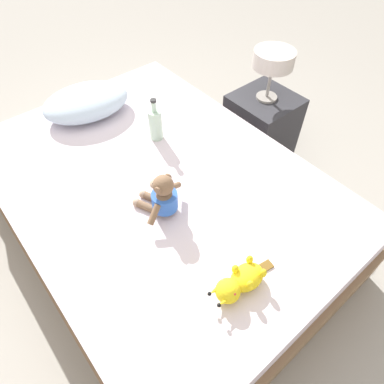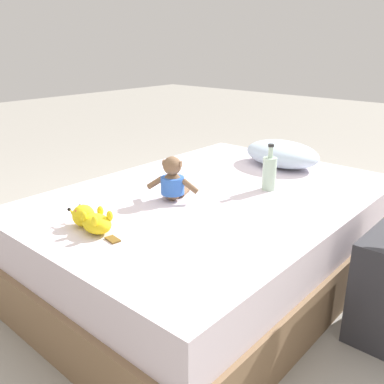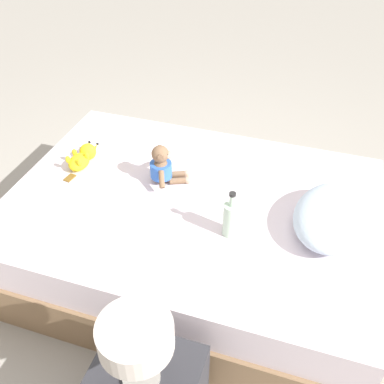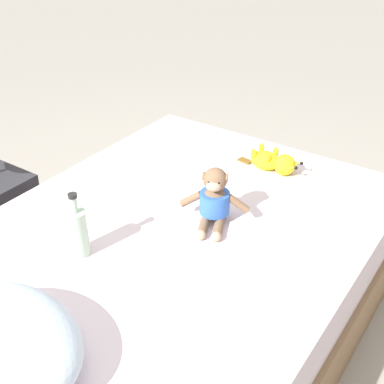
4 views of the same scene
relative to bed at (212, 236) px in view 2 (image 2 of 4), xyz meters
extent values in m
plane|color=#9E998E|center=(0.00, 0.00, -0.25)|extent=(16.00, 16.00, 0.00)
cube|color=#846647|center=(0.00, 0.00, -0.11)|extent=(1.45, 2.04, 0.28)
cube|color=silver|center=(0.00, 0.00, 0.14)|extent=(1.41, 1.98, 0.22)
ellipsoid|color=silver|center=(0.00, 0.73, 0.34)|extent=(0.59, 0.46, 0.16)
ellipsoid|color=brown|center=(-0.10, -0.21, 0.33)|extent=(0.14, 0.14, 0.15)
cylinder|color=blue|center=(-0.10, -0.21, 0.34)|extent=(0.16, 0.16, 0.09)
sphere|color=brown|center=(-0.10, -0.21, 0.44)|extent=(0.10, 0.10, 0.10)
ellipsoid|color=tan|center=(-0.11, -0.18, 0.43)|extent=(0.07, 0.07, 0.04)
sphere|color=black|center=(-0.13, -0.19, 0.45)|extent=(0.01, 0.01, 0.01)
sphere|color=black|center=(-0.10, -0.17, 0.45)|extent=(0.01, 0.01, 0.01)
cylinder|color=brown|center=(-0.14, -0.23, 0.45)|extent=(0.02, 0.03, 0.03)
cylinder|color=brown|center=(-0.06, -0.20, 0.45)|extent=(0.02, 0.03, 0.03)
cylinder|color=brown|center=(-0.19, -0.25, 0.34)|extent=(0.10, 0.07, 0.08)
cylinder|color=brown|center=(-0.01, -0.18, 0.34)|extent=(0.10, 0.07, 0.08)
cylinder|color=brown|center=(-0.16, -0.14, 0.27)|extent=(0.07, 0.11, 0.04)
cylinder|color=brown|center=(-0.11, -0.12, 0.27)|extent=(0.07, 0.11, 0.04)
sphere|color=tan|center=(-0.18, -0.09, 0.27)|extent=(0.04, 0.04, 0.04)
sphere|color=tan|center=(-0.13, -0.07, 0.27)|extent=(0.04, 0.04, 0.04)
ellipsoid|color=yellow|center=(-0.07, -0.72, 0.30)|extent=(0.15, 0.12, 0.08)
sphere|color=yellow|center=(-0.17, -0.72, 0.31)|extent=(0.10, 0.10, 0.10)
cone|color=yellow|center=(-0.21, -0.74, 0.32)|extent=(0.06, 0.03, 0.05)
sphere|color=black|center=(-0.24, -0.74, 0.32)|extent=(0.02, 0.02, 0.02)
cone|color=yellow|center=(-0.21, -0.69, 0.32)|extent=(0.06, 0.03, 0.05)
sphere|color=black|center=(-0.24, -0.68, 0.32)|extent=(0.02, 0.02, 0.02)
sphere|color=red|center=(-0.17, -0.75, 0.33)|extent=(0.02, 0.02, 0.02)
sphere|color=red|center=(-0.17, -0.69, 0.33)|extent=(0.02, 0.02, 0.02)
ellipsoid|color=yellow|center=(-0.10, -0.76, 0.33)|extent=(0.03, 0.03, 0.05)
ellipsoid|color=yellow|center=(-0.09, -0.68, 0.33)|extent=(0.03, 0.03, 0.05)
ellipsoid|color=yellow|center=(-0.02, -0.76, 0.33)|extent=(0.03, 0.03, 0.05)
ellipsoid|color=yellow|center=(-0.02, -0.68, 0.33)|extent=(0.03, 0.03, 0.05)
cube|color=brown|center=(0.04, -0.72, 0.26)|extent=(0.08, 0.05, 0.01)
cylinder|color=#B2D1B7|center=(0.19, 0.26, 0.35)|extent=(0.08, 0.08, 0.18)
cylinder|color=#B2D1B7|center=(0.19, 0.26, 0.47)|extent=(0.03, 0.03, 0.06)
cylinder|color=black|center=(0.19, 0.26, 0.51)|extent=(0.03, 0.03, 0.01)
camera|label=1|loc=(-0.64, -1.07, 1.55)|focal=31.82mm
camera|label=2|loc=(1.34, -1.70, 1.04)|focal=39.47mm
camera|label=3|loc=(1.71, 0.56, 1.79)|focal=40.85mm
camera|label=4|loc=(-1.01, 1.28, 1.45)|focal=48.40mm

